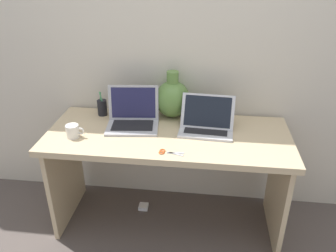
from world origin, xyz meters
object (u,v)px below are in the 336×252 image
laptop_left (133,115)px  laptop_right (207,122)px  scissors (167,152)px  pen_cup (102,107)px  green_vase (172,98)px  coffee_mug (73,131)px  power_brick (143,207)px

laptop_left → laptop_right: laptop_left is taller
scissors → pen_cup: bearing=138.4°
green_vase → pen_cup: bearing=-175.1°
laptop_right → green_vase: green_vase is taller
laptop_left → green_vase: size_ratio=1.11×
green_vase → coffee_mug: (-0.58, -0.38, -0.09)m
laptop_right → scissors: bearing=-125.0°
laptop_left → power_brick: (0.04, 0.02, -0.78)m
power_brick → pen_cup: bearing=159.9°
pen_cup → scissors: size_ratio=1.22×
laptop_right → pen_cup: (-0.73, 0.14, -0.00)m
pen_cup → scissors: (0.51, -0.45, -0.05)m
laptop_right → green_vase: 0.31m
laptop_left → laptop_right: (0.48, -0.02, -0.01)m
laptop_left → power_brick: 0.78m
green_vase → coffee_mug: green_vase is taller
coffee_mug → power_brick: size_ratio=1.65×
laptop_left → coffee_mug: (-0.33, -0.22, -0.02)m
coffee_mug → pen_cup: bearing=75.8°
laptop_left → coffee_mug: bearing=-146.9°
green_vase → scissors: green_vase is taller
laptop_right → green_vase: bearing=142.8°
coffee_mug → pen_cup: (0.09, 0.34, 0.02)m
scissors → power_brick: (-0.22, 0.35, -0.72)m
power_brick → laptop_left: bearing=-158.6°
scissors → laptop_right: bearing=55.0°
laptop_left → laptop_right: bearing=-2.3°
laptop_right → pen_cup: 0.74m
pen_cup → power_brick: size_ratio=2.57×
coffee_mug → pen_cup: pen_cup is taller
laptop_right → power_brick: (-0.44, 0.04, -0.77)m
scissors → power_brick: bearing=122.8°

